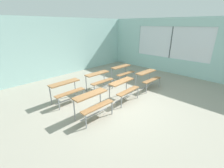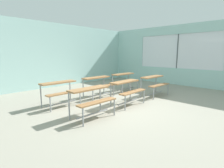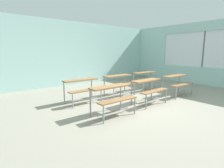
# 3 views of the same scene
# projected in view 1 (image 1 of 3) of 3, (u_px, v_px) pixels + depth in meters

# --- Properties ---
(ground) EXTENTS (10.00, 9.00, 0.05)m
(ground) POSITION_uv_depth(u_px,v_px,m) (117.00, 105.00, 5.47)
(ground) COLOR gray
(wall_back) EXTENTS (10.00, 0.12, 3.00)m
(wall_back) POSITION_uv_depth(u_px,v_px,m) (53.00, 48.00, 7.82)
(wall_back) COLOR #A8D1CC
(wall_back) RESTS_ON ground
(wall_right) EXTENTS (0.12, 9.00, 3.00)m
(wall_right) POSITION_uv_depth(u_px,v_px,m) (182.00, 48.00, 8.18)
(wall_right) COLOR #A8D1CC
(wall_right) RESTS_ON ground
(desk_bench_r0c0) EXTENTS (1.11, 0.60, 0.74)m
(desk_bench_r0c0) POSITION_uv_depth(u_px,v_px,m) (93.00, 100.00, 4.51)
(desk_bench_r0c0) COLOR olive
(desk_bench_r0c0) RESTS_ON ground
(desk_bench_r0c1) EXTENTS (1.12, 0.62, 0.74)m
(desk_bench_r0c1) POSITION_uv_depth(u_px,v_px,m) (124.00, 86.00, 5.54)
(desk_bench_r0c1) COLOR olive
(desk_bench_r0c1) RESTS_ON ground
(desk_bench_r0c2) EXTENTS (1.13, 0.64, 0.74)m
(desk_bench_r0c2) POSITION_uv_depth(u_px,v_px,m) (148.00, 76.00, 6.61)
(desk_bench_r0c2) COLOR olive
(desk_bench_r0c2) RESTS_ON ground
(desk_bench_r1c0) EXTENTS (1.10, 0.60, 0.74)m
(desk_bench_r1c0) POSITION_uv_depth(u_px,v_px,m) (66.00, 88.00, 5.41)
(desk_bench_r1c0) COLOR olive
(desk_bench_r1c0) RESTS_ON ground
(desk_bench_r1c1) EXTENTS (1.11, 0.62, 0.74)m
(desk_bench_r1c1) POSITION_uv_depth(u_px,v_px,m) (99.00, 77.00, 6.43)
(desk_bench_r1c1) COLOR olive
(desk_bench_r1c1) RESTS_ON ground
(desk_bench_r1c2) EXTENTS (1.12, 0.64, 0.74)m
(desk_bench_r1c2) POSITION_uv_depth(u_px,v_px,m) (123.00, 70.00, 7.46)
(desk_bench_r1c2) COLOR olive
(desk_bench_r1c2) RESTS_ON ground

